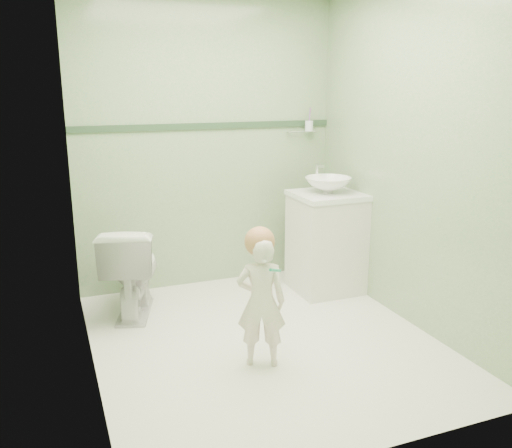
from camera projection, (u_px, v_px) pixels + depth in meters
name	position (u px, v px, depth m)	size (l,w,h in m)	color
ground	(264.00, 341.00, 3.68)	(2.50, 2.50, 0.00)	white
room_shell	(265.00, 164.00, 3.38)	(2.50, 2.54, 2.40)	#82AE7B
trim_stripe	(207.00, 126.00, 4.46)	(2.20, 0.02, 0.05)	#2C462E
vanity	(326.00, 244.00, 4.51)	(0.52, 0.50, 0.80)	silver
counter	(328.00, 195.00, 4.41)	(0.54, 0.52, 0.04)	white
basin	(328.00, 185.00, 4.38)	(0.37, 0.37, 0.13)	white
faucet	(318.00, 172.00, 4.53)	(0.03, 0.13, 0.18)	silver
cup_holder	(308.00, 126.00, 4.73)	(0.26, 0.07, 0.21)	silver
toilet	(132.00, 269.00, 4.05)	(0.39, 0.68, 0.69)	white
toddler	(261.00, 302.00, 3.28)	(0.30, 0.20, 0.82)	beige
hair_cap	(260.00, 242.00, 3.21)	(0.18, 0.18, 0.18)	#B87A4D
teal_toothbrush	(274.00, 269.00, 3.10)	(0.11, 0.14, 0.08)	#18986B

